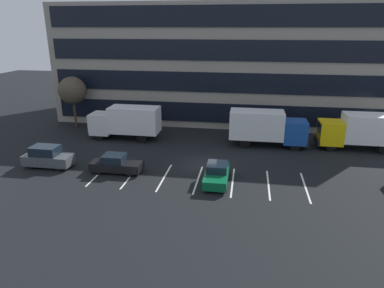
{
  "coord_description": "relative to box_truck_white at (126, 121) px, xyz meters",
  "views": [
    {
      "loc": [
        3.62,
        -28.39,
        11.82
      ],
      "look_at": [
        -1.24,
        1.37,
        1.4
      ],
      "focal_mm": 32.2,
      "sensor_mm": 36.0,
      "label": 1
    }
  ],
  "objects": [
    {
      "name": "box_truck_blue",
      "position": [
        14.92,
        0.06,
        0.04
      ],
      "size": [
        7.84,
        2.6,
        3.64
      ],
      "color": "#194799",
      "rests_on": "ground_plane"
    },
    {
      "name": "sedan_forest",
      "position": [
        10.8,
        -9.55,
        -1.28
      ],
      "size": [
        1.8,
        4.3,
        1.54
      ],
      "color": "#0C5933",
      "rests_on": "ground_plane"
    },
    {
      "name": "lot_markings",
      "position": [
        9.26,
        -9.31,
        -2.0
      ],
      "size": [
        16.94,
        5.4,
        0.01
      ],
      "color": "silver",
      "rests_on": "ground_plane"
    },
    {
      "name": "sedan_black",
      "position": [
        2.2,
        -8.87,
        -1.28
      ],
      "size": [
        4.3,
        1.8,
        1.54
      ],
      "color": "black",
      "rests_on": "ground_plane"
    },
    {
      "name": "box_truck_yellow",
      "position": [
        24.11,
        0.47,
        0.02
      ],
      "size": [
        7.78,
        2.58,
        3.61
      ],
      "color": "yellow",
      "rests_on": "ground_plane"
    },
    {
      "name": "bare_tree",
      "position": [
        -7.74,
        3.46,
        2.46
      ],
      "size": [
        3.26,
        3.26,
        6.12
      ],
      "color": "#473323",
      "rests_on": "ground_plane"
    },
    {
      "name": "box_truck_white",
      "position": [
        0.0,
        0.0,
        0.0
      ],
      "size": [
        7.7,
        2.55,
        3.57
      ],
      "color": "white",
      "rests_on": "ground_plane"
    },
    {
      "name": "suv_charcoal",
      "position": [
        -4.13,
        -8.77,
        -1.09
      ],
      "size": [
        4.21,
        1.79,
        1.91
      ],
      "color": "#474C51",
      "rests_on": "ground_plane"
    },
    {
      "name": "ground_plane",
      "position": [
        9.26,
        -6.05,
        -2.01
      ],
      "size": [
        120.0,
        120.0,
        0.0
      ],
      "primitive_type": "plane",
      "color": "black"
    },
    {
      "name": "office_building",
      "position": [
        9.26,
        11.9,
        5.19
      ],
      "size": [
        40.98,
        13.39,
        14.4
      ],
      "color": "gray",
      "rests_on": "ground_plane"
    }
  ]
}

